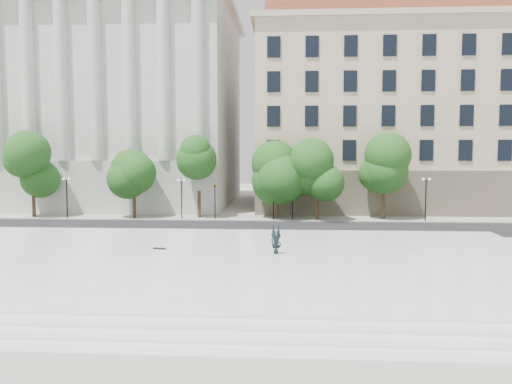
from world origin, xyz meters
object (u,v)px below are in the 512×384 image
(skateboard, at_px, (159,248))
(person_lying, at_px, (276,250))
(traffic_light_east, at_px, (274,185))
(traffic_light_west, at_px, (215,184))

(skateboard, bearing_deg, person_lying, 4.43)
(traffic_light_east, xyz_separation_m, skateboard, (-7.24, -17.09, -3.11))
(traffic_light_east, distance_m, person_lying, 18.43)
(traffic_light_west, distance_m, traffic_light_east, 5.91)
(skateboard, bearing_deg, traffic_light_west, 97.93)
(person_lying, height_order, skateboard, person_lying)
(traffic_light_west, xyz_separation_m, skateboard, (-1.34, -17.09, -3.25))
(traffic_light_west, height_order, person_lying, traffic_light_west)
(traffic_light_west, relative_size, skateboard, 4.90)
(traffic_light_west, xyz_separation_m, person_lying, (6.52, -18.19, -3.05))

